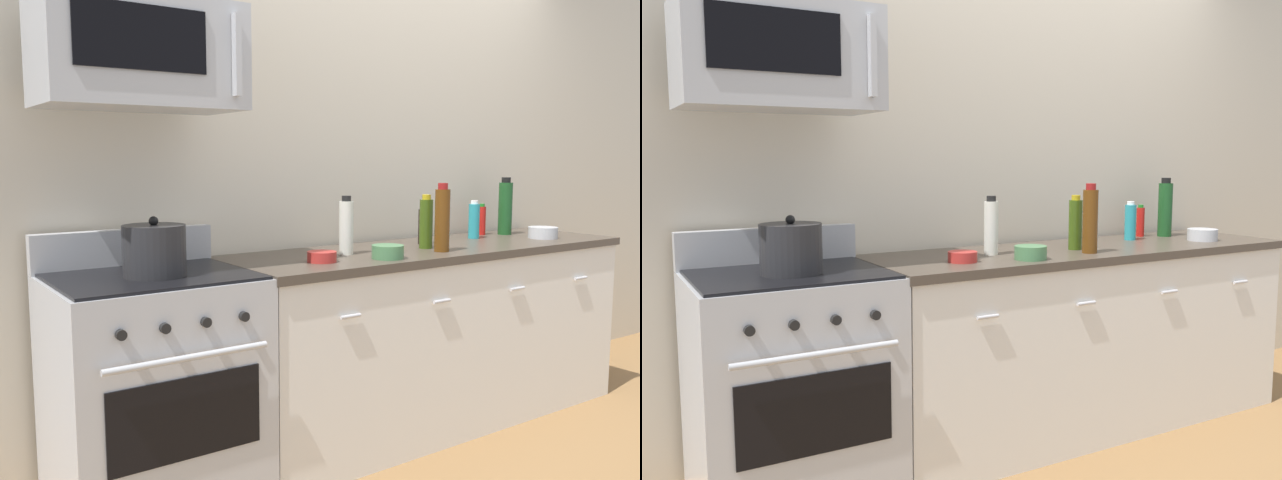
# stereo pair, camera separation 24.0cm
# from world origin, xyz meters

# --- Properties ---
(ground_plane) EXTENTS (6.42, 6.42, 0.00)m
(ground_plane) POSITION_xyz_m (0.00, 0.00, 0.00)
(ground_plane) COLOR olive
(back_wall) EXTENTS (5.35, 0.10, 2.70)m
(back_wall) POSITION_xyz_m (0.00, 0.41, 1.35)
(back_wall) COLOR beige
(back_wall) RESTS_ON ground_plane
(counter_unit) EXTENTS (2.26, 0.66, 0.92)m
(counter_unit) POSITION_xyz_m (0.00, -0.00, 0.46)
(counter_unit) COLOR silver
(counter_unit) RESTS_ON ground_plane
(range_oven) EXTENTS (0.76, 0.69, 1.07)m
(range_oven) POSITION_xyz_m (-1.50, 0.00, 0.47)
(range_oven) COLOR #B7BABF
(range_oven) RESTS_ON ground_plane
(microwave) EXTENTS (0.74, 0.44, 0.40)m
(microwave) POSITION_xyz_m (-1.50, 0.05, 1.75)
(microwave) COLOR #B7BABF
(bottle_hot_sauce_red) EXTENTS (0.05, 0.05, 0.18)m
(bottle_hot_sauce_red) POSITION_xyz_m (0.58, 0.21, 1.01)
(bottle_hot_sauce_red) COLOR #B21914
(bottle_hot_sauce_red) RESTS_ON countertop_slab
(bottle_vinegar_white) EXTENTS (0.07, 0.07, 0.27)m
(bottle_vinegar_white) POSITION_xyz_m (-0.55, 0.01, 1.05)
(bottle_vinegar_white) COLOR silver
(bottle_vinegar_white) RESTS_ON countertop_slab
(bottle_soy_sauce_dark) EXTENTS (0.05, 0.05, 0.20)m
(bottle_soy_sauce_dark) POSITION_xyz_m (0.01, 0.09, 1.01)
(bottle_soy_sauce_dark) COLOR black
(bottle_soy_sauce_dark) RESTS_ON countertop_slab
(bottle_wine_green) EXTENTS (0.08, 0.08, 0.33)m
(bottle_wine_green) POSITION_xyz_m (0.71, 0.15, 1.08)
(bottle_wine_green) COLOR #19471E
(bottle_wine_green) RESTS_ON countertop_slab
(bottle_olive_oil) EXTENTS (0.07, 0.07, 0.27)m
(bottle_olive_oil) POSITION_xyz_m (-0.10, -0.04, 1.05)
(bottle_olive_oil) COLOR #385114
(bottle_olive_oil) RESTS_ON countertop_slab
(bottle_wine_amber) EXTENTS (0.07, 0.07, 0.33)m
(bottle_wine_amber) POSITION_xyz_m (-0.12, -0.17, 1.08)
(bottle_wine_amber) COLOR #59330F
(bottle_wine_amber) RESTS_ON countertop_slab
(bottle_dish_soap) EXTENTS (0.06, 0.06, 0.21)m
(bottle_dish_soap) POSITION_xyz_m (0.41, 0.12, 1.02)
(bottle_dish_soap) COLOR teal
(bottle_dish_soap) RESTS_ON countertop_slab
(bowl_green_glaze) EXTENTS (0.14, 0.14, 0.06)m
(bowl_green_glaze) POSITION_xyz_m (-0.48, -0.20, 0.95)
(bowl_green_glaze) COLOR #477A4C
(bowl_green_glaze) RESTS_ON countertop_slab
(bowl_red_small) EXTENTS (0.13, 0.13, 0.05)m
(bowl_red_small) POSITION_xyz_m (-0.78, -0.11, 0.94)
(bowl_red_small) COLOR #B72D28
(bowl_red_small) RESTS_ON countertop_slab
(bowl_steel_prep) EXTENTS (0.16, 0.16, 0.06)m
(bowl_steel_prep) POSITION_xyz_m (0.74, -0.10, 0.95)
(bowl_steel_prep) COLOR #B2B5BA
(bowl_steel_prep) RESTS_ON countertop_slab
(stockpot) EXTENTS (0.24, 0.24, 0.23)m
(stockpot) POSITION_xyz_m (-1.50, -0.05, 1.02)
(stockpot) COLOR #262628
(stockpot) RESTS_ON range_oven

